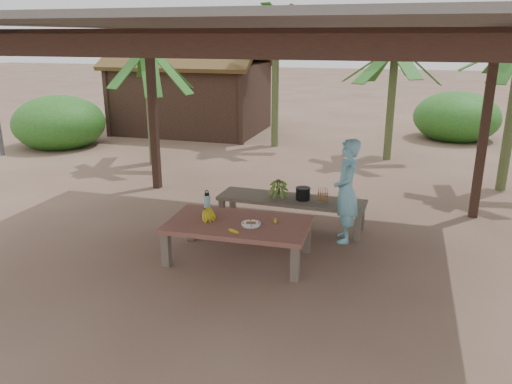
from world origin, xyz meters
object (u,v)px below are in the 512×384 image
(plate, at_px, (251,224))
(water_flask, at_px, (207,203))
(woman, at_px, (346,191))
(work_table, at_px, (238,227))
(cooking_pot, at_px, (303,194))
(bench, at_px, (291,202))
(ripe_banana_bunch, at_px, (205,213))

(plate, xyz_separation_m, water_flask, (-0.71, 0.29, 0.11))
(water_flask, xyz_separation_m, woman, (1.75, 0.77, 0.10))
(work_table, bearing_deg, plate, -16.73)
(cooking_pot, bearing_deg, woman, -23.92)
(bench, xyz_separation_m, woman, (0.84, -0.30, 0.33))
(plate, bearing_deg, water_flask, 157.55)
(ripe_banana_bunch, bearing_deg, bench, 57.18)
(plate, bearing_deg, ripe_banana_bunch, 176.06)
(ripe_banana_bunch, distance_m, water_flask, 0.26)
(work_table, distance_m, woman, 1.62)
(plate, xyz_separation_m, woman, (1.05, 1.06, 0.21))
(woman, bearing_deg, ripe_banana_bunch, -69.57)
(water_flask, height_order, woman, woman)
(ripe_banana_bunch, distance_m, woman, 1.97)
(bench, bearing_deg, work_table, -105.22)
(bench, height_order, plate, plate)
(work_table, xyz_separation_m, plate, (0.19, -0.05, 0.08))
(cooking_pot, bearing_deg, plate, -105.90)
(bench, bearing_deg, cooking_pot, -1.42)
(plate, relative_size, woman, 0.17)
(cooking_pot, bearing_deg, work_table, -113.73)
(ripe_banana_bunch, distance_m, plate, 0.65)
(bench, distance_m, woman, 0.95)
(woman, bearing_deg, cooking_pot, -124.47)
(ripe_banana_bunch, xyz_separation_m, cooking_pot, (1.03, 1.31, -0.04))
(bench, relative_size, cooking_pot, 10.62)
(work_table, height_order, ripe_banana_bunch, ripe_banana_bunch)
(bench, relative_size, water_flask, 7.03)
(cooking_pot, bearing_deg, water_flask, -135.85)
(ripe_banana_bunch, relative_size, water_flask, 0.85)
(bench, bearing_deg, plate, -97.13)
(work_table, relative_size, bench, 0.83)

